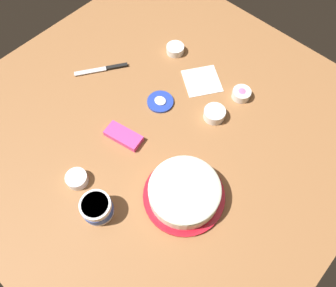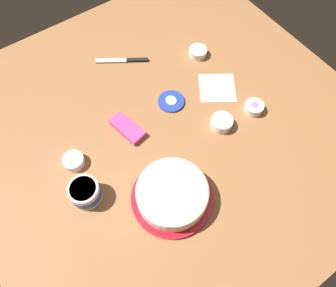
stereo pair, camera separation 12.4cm
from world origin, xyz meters
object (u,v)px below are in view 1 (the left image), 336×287
at_px(spreading_knife, 106,68).
at_px(sprinkle_bowl_yellow, 175,49).
at_px(sprinkle_bowl_pink, 241,93).
at_px(frosting_tub, 97,208).
at_px(candy_box_lower, 124,136).
at_px(paper_napkin, 202,81).
at_px(sprinkle_bowl_blue, 77,179).
at_px(frosted_cake, 184,192).
at_px(sprinkle_bowl_orange, 214,114).
at_px(frosting_tub_lid, 160,102).

bearing_deg(spreading_knife, sprinkle_bowl_yellow, -118.26).
bearing_deg(sprinkle_bowl_pink, spreading_knife, 28.57).
bearing_deg(frosting_tub, candy_box_lower, -59.85).
relative_size(frosting_tub, sprinkle_bowl_yellow, 1.35).
bearing_deg(paper_napkin, sprinkle_bowl_pink, -164.20).
height_order(sprinkle_bowl_pink, sprinkle_bowl_blue, sprinkle_bowl_pink).
relative_size(sprinkle_bowl_blue, candy_box_lower, 0.53).
bearing_deg(candy_box_lower, frosting_tub, 108.76).
xyz_separation_m(frosted_cake, frosting_tub, (0.18, 0.24, -0.00)).
bearing_deg(frosting_tub, sprinkle_bowl_pink, -94.80).
distance_m(frosting_tub, spreading_knife, 0.65).
distance_m(frosting_tub, sprinkle_bowl_pink, 0.74).
distance_m(sprinkle_bowl_yellow, sprinkle_bowl_orange, 0.39).
relative_size(spreading_knife, sprinkle_bowl_blue, 2.64).
bearing_deg(paper_napkin, sprinkle_bowl_orange, 145.15).
height_order(sprinkle_bowl_blue, paper_napkin, sprinkle_bowl_blue).
relative_size(spreading_knife, paper_napkin, 1.38).
bearing_deg(sprinkle_bowl_pink, frosted_cake, 103.51).
bearing_deg(frosted_cake, frosting_tub, 53.44).
relative_size(sprinkle_bowl_yellow, sprinkle_bowl_pink, 1.05).
bearing_deg(candy_box_lower, spreading_knife, -42.32).
distance_m(frosting_tub, sprinkle_bowl_yellow, 0.80).
xyz_separation_m(sprinkle_bowl_yellow, sprinkle_bowl_blue, (-0.17, 0.71, 0.00)).
distance_m(frosting_tub, sprinkle_bowl_orange, 0.58).
bearing_deg(spreading_knife, frosting_tub_lid, -173.65).
bearing_deg(sprinkle_bowl_orange, paper_napkin, -34.85).
distance_m(sprinkle_bowl_yellow, sprinkle_bowl_pink, 0.37).
distance_m(frosting_tub, sprinkle_bowl_blue, 0.15).
distance_m(sprinkle_bowl_orange, candy_box_lower, 0.37).
distance_m(sprinkle_bowl_yellow, paper_napkin, 0.21).
height_order(frosting_tub_lid, candy_box_lower, candy_box_lower).
relative_size(frosted_cake, sprinkle_bowl_yellow, 3.65).
bearing_deg(frosted_cake, sprinkle_bowl_pink, -76.49).
xyz_separation_m(sprinkle_bowl_blue, paper_napkin, (-0.03, -0.66, -0.02)).
bearing_deg(sprinkle_bowl_yellow, paper_napkin, 166.54).
relative_size(sprinkle_bowl_yellow, sprinkle_bowl_blue, 1.02).
relative_size(frosted_cake, sprinkle_bowl_orange, 3.36).
relative_size(spreading_knife, sprinkle_bowl_pink, 2.71).
height_order(frosted_cake, sprinkle_bowl_pink, frosted_cake).
bearing_deg(paper_napkin, sprinkle_bowl_yellow, -13.46).
xyz_separation_m(frosted_cake, sprinkle_bowl_pink, (0.12, -0.49, -0.02)).
bearing_deg(sprinkle_bowl_blue, frosted_cake, -145.91).
relative_size(sprinkle_bowl_orange, sprinkle_bowl_blue, 1.11).
height_order(frosted_cake, frosting_tub, frosted_cake).
distance_m(spreading_knife, sprinkle_bowl_pink, 0.60).
distance_m(frosted_cake, sprinkle_bowl_yellow, 0.70).
distance_m(spreading_knife, paper_napkin, 0.43).
bearing_deg(sprinkle_bowl_orange, candy_box_lower, 58.24).
bearing_deg(sprinkle_bowl_yellow, frosting_tub, 112.90).
xyz_separation_m(sprinkle_bowl_orange, candy_box_lower, (0.20, 0.32, -0.01)).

